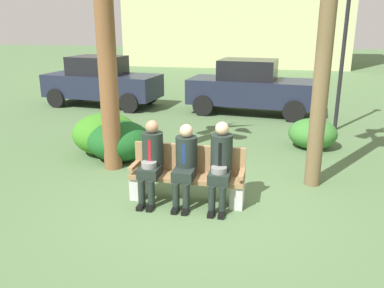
# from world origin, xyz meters

# --- Properties ---
(ground_plane) EXTENTS (80.00, 80.00, 0.00)m
(ground_plane) POSITION_xyz_m (0.00, 0.00, 0.00)
(ground_plane) COLOR #506E44
(park_bench) EXTENTS (1.83, 0.44, 0.90)m
(park_bench) POSITION_xyz_m (-0.21, 0.16, 0.42)
(park_bench) COLOR #99754C
(park_bench) RESTS_ON ground
(seated_man_left) EXTENTS (0.34, 0.72, 1.32)m
(seated_man_left) POSITION_xyz_m (-0.78, 0.03, 0.73)
(seated_man_left) COLOR #1E2823
(seated_man_left) RESTS_ON ground
(seated_man_middle) EXTENTS (0.34, 0.72, 1.28)m
(seated_man_middle) POSITION_xyz_m (-0.22, 0.04, 0.72)
(seated_man_middle) COLOR #1E2823
(seated_man_middle) RESTS_ON ground
(seated_man_right) EXTENTS (0.34, 0.72, 1.35)m
(seated_man_right) POSITION_xyz_m (0.34, 0.04, 0.75)
(seated_man_right) COLOR #1E2823
(seated_man_right) RESTS_ON ground
(shrub_near_bench) EXTENTS (1.33, 1.22, 0.83)m
(shrub_near_bench) POSITION_xyz_m (-2.05, 1.79, 0.42)
(shrub_near_bench) COLOR #195420
(shrub_near_bench) RESTS_ON ground
(shrub_mid_lawn) EXTENTS (1.09, 1.00, 0.68)m
(shrub_mid_lawn) POSITION_xyz_m (1.97, 3.49, 0.34)
(shrub_mid_lawn) COLOR #37762D
(shrub_mid_lawn) RESTS_ON ground
(shrub_far_lawn) EXTENTS (1.44, 1.32, 0.90)m
(shrub_far_lawn) POSITION_xyz_m (-2.50, 2.11, 0.45)
(shrub_far_lawn) COLOR #377D20
(shrub_far_lawn) RESTS_ON ground
(parked_car_near) EXTENTS (4.04, 2.03, 1.68)m
(parked_car_near) POSITION_xyz_m (-4.78, 6.99, 0.84)
(parked_car_near) COLOR #1E2338
(parked_car_near) RESTS_ON ground
(parked_car_far) EXTENTS (4.03, 2.01, 1.68)m
(parked_car_far) POSITION_xyz_m (0.31, 6.82, 0.84)
(parked_car_far) COLOR #1E2338
(parked_car_far) RESTS_ON ground
(street_lamp) EXTENTS (0.24, 0.24, 3.98)m
(street_lamp) POSITION_xyz_m (2.70, 5.27, 2.41)
(street_lamp) COLOR black
(street_lamp) RESTS_ON ground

